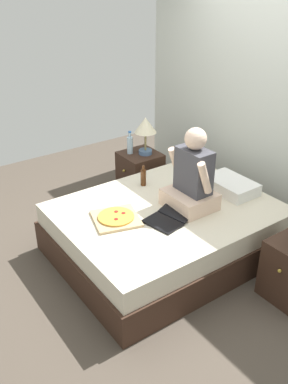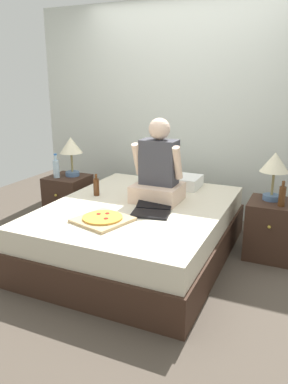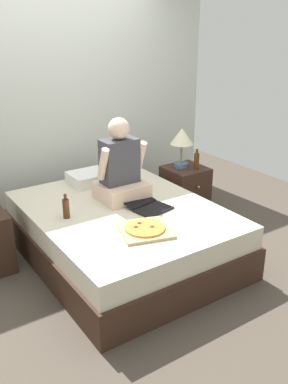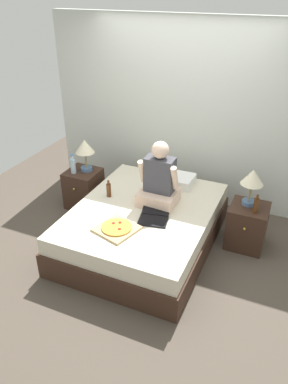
{
  "view_description": "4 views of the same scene",
  "coord_description": "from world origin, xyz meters",
  "px_view_note": "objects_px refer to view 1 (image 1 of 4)",
  "views": [
    {
      "loc": [
        2.73,
        -2.19,
        2.55
      ],
      "look_at": [
        -0.11,
        -0.18,
        0.68
      ],
      "focal_mm": 40.0,
      "sensor_mm": 36.0,
      "label": 1
    },
    {
      "loc": [
        1.39,
        -2.98,
        1.62
      ],
      "look_at": [
        0.14,
        -0.19,
        0.7
      ],
      "focal_mm": 35.0,
      "sensor_mm": 36.0,
      "label": 2
    },
    {
      "loc": [
        -1.82,
        -3.07,
        2.1
      ],
      "look_at": [
        0.12,
        -0.18,
        0.7
      ],
      "focal_mm": 40.0,
      "sensor_mm": 36.0,
      "label": 3
    },
    {
      "loc": [
        1.51,
        -3.39,
        2.85
      ],
      "look_at": [
        0.05,
        -0.09,
        0.79
      ],
      "focal_mm": 35.0,
      "sensor_mm": 36.0,
      "label": 4
    }
  ],
  "objects_px": {
    "bed": "(166,230)",
    "laptop": "(168,219)",
    "pizza_box": "(116,218)",
    "lamp_on_left_nightstand": "(145,128)",
    "nightstand_left": "(140,174)",
    "beer_bottle_on_bed": "(143,177)",
    "person_seated": "(192,179)",
    "water_bottle": "(130,144)"
  },
  "relations": [
    {
      "from": "pizza_box",
      "to": "beer_bottle_on_bed",
      "type": "height_order",
      "value": "beer_bottle_on_bed"
    },
    {
      "from": "lamp_on_left_nightstand",
      "to": "laptop",
      "type": "bearing_deg",
      "value": -27.68
    },
    {
      "from": "water_bottle",
      "to": "lamp_on_left_nightstand",
      "type": "bearing_deg",
      "value": 49.4
    },
    {
      "from": "nightstand_left",
      "to": "beer_bottle_on_bed",
      "type": "height_order",
      "value": "beer_bottle_on_bed"
    },
    {
      "from": "lamp_on_left_nightstand",
      "to": "water_bottle",
      "type": "xyz_separation_m",
      "value": [
        -0.12,
        -0.14,
        -0.22
      ]
    },
    {
      "from": "laptop",
      "to": "beer_bottle_on_bed",
      "type": "distance_m",
      "value": 0.74
    },
    {
      "from": "bed",
      "to": "laptop",
      "type": "xyz_separation_m",
      "value": [
        0.19,
        -0.14,
        0.28
      ]
    },
    {
      "from": "pizza_box",
      "to": "beer_bottle_on_bed",
      "type": "distance_m",
      "value": 0.73
    },
    {
      "from": "pizza_box",
      "to": "beer_bottle_on_bed",
      "type": "bearing_deg",
      "value": 124.98
    },
    {
      "from": "nightstand_left",
      "to": "water_bottle",
      "type": "height_order",
      "value": "water_bottle"
    },
    {
      "from": "bed",
      "to": "pizza_box",
      "type": "height_order",
      "value": "pizza_box"
    },
    {
      "from": "water_bottle",
      "to": "beer_bottle_on_bed",
      "type": "height_order",
      "value": "water_bottle"
    },
    {
      "from": "lamp_on_left_nightstand",
      "to": "beer_bottle_on_bed",
      "type": "relative_size",
      "value": 2.05
    },
    {
      "from": "lamp_on_left_nightstand",
      "to": "beer_bottle_on_bed",
      "type": "distance_m",
      "value": 0.8
    },
    {
      "from": "nightstand_left",
      "to": "pizza_box",
      "type": "relative_size",
      "value": 1.09
    },
    {
      "from": "water_bottle",
      "to": "laptop",
      "type": "relative_size",
      "value": 0.59
    },
    {
      "from": "bed",
      "to": "nightstand_left",
      "type": "relative_size",
      "value": 3.76
    },
    {
      "from": "person_seated",
      "to": "water_bottle",
      "type": "bearing_deg",
      "value": 171.5
    },
    {
      "from": "bed",
      "to": "nightstand_left",
      "type": "height_order",
      "value": "nightstand_left"
    },
    {
      "from": "lamp_on_left_nightstand",
      "to": "beer_bottle_on_bed",
      "type": "xyz_separation_m",
      "value": [
        0.6,
        -0.45,
        -0.27
      ]
    },
    {
      "from": "pizza_box",
      "to": "lamp_on_left_nightstand",
      "type": "bearing_deg",
      "value": 134.06
    },
    {
      "from": "lamp_on_left_nightstand",
      "to": "laptop",
      "type": "distance_m",
      "value": 1.5
    },
    {
      "from": "bed",
      "to": "water_bottle",
      "type": "distance_m",
      "value": 1.35
    },
    {
      "from": "bed",
      "to": "lamp_on_left_nightstand",
      "type": "relative_size",
      "value": 4.53
    },
    {
      "from": "bed",
      "to": "laptop",
      "type": "bearing_deg",
      "value": -35.57
    },
    {
      "from": "bed",
      "to": "lamp_on_left_nightstand",
      "type": "distance_m",
      "value": 1.38
    },
    {
      "from": "water_bottle",
      "to": "person_seated",
      "type": "distance_m",
      "value": 1.36
    },
    {
      "from": "person_seated",
      "to": "pizza_box",
      "type": "relative_size",
      "value": 1.57
    },
    {
      "from": "water_bottle",
      "to": "beer_bottle_on_bed",
      "type": "xyz_separation_m",
      "value": [
        0.72,
        -0.31,
        -0.05
      ]
    },
    {
      "from": "water_bottle",
      "to": "nightstand_left",
      "type": "bearing_deg",
      "value": 48.35
    },
    {
      "from": "person_seated",
      "to": "pizza_box",
      "type": "distance_m",
      "value": 0.78
    },
    {
      "from": "nightstand_left",
      "to": "pizza_box",
      "type": "xyz_separation_m",
      "value": [
        1.05,
        -1.0,
        0.25
      ]
    },
    {
      "from": "bed",
      "to": "water_bottle",
      "type": "xyz_separation_m",
      "value": [
        -1.22,
        0.4,
        0.4
      ]
    },
    {
      "from": "nightstand_left",
      "to": "laptop",
      "type": "relative_size",
      "value": 1.15
    },
    {
      "from": "person_seated",
      "to": "beer_bottle_on_bed",
      "type": "height_order",
      "value": "person_seated"
    },
    {
      "from": "lamp_on_left_nightstand",
      "to": "laptop",
      "type": "height_order",
      "value": "lamp_on_left_nightstand"
    },
    {
      "from": "lamp_on_left_nightstand",
      "to": "beer_bottle_on_bed",
      "type": "bearing_deg",
      "value": -37.1
    },
    {
      "from": "water_bottle",
      "to": "pizza_box",
      "type": "relative_size",
      "value": 0.56
    },
    {
      "from": "laptop",
      "to": "lamp_on_left_nightstand",
      "type": "bearing_deg",
      "value": 152.32
    },
    {
      "from": "water_bottle",
      "to": "person_seated",
      "type": "height_order",
      "value": "person_seated"
    },
    {
      "from": "lamp_on_left_nightstand",
      "to": "person_seated",
      "type": "relative_size",
      "value": 0.58
    },
    {
      "from": "person_seated",
      "to": "pizza_box",
      "type": "bearing_deg",
      "value": -105.91
    }
  ]
}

